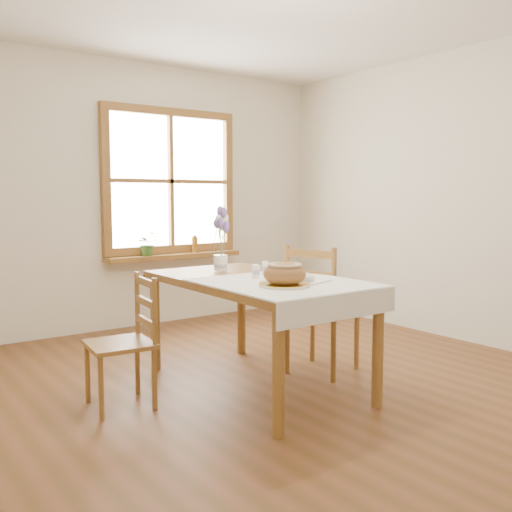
{
  "coord_description": "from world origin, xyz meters",
  "views": [
    {
      "loc": [
        -2.23,
        -2.77,
        1.3
      ],
      "look_at": [
        0.0,
        0.3,
        0.9
      ],
      "focal_mm": 40.0,
      "sensor_mm": 36.0,
      "label": 1
    }
  ],
  "objects_px": {
    "bread_plate": "(284,285)",
    "flower_vase": "(221,264)",
    "dining_table": "(256,291)",
    "chair_left": "(120,342)",
    "chair_right": "(323,308)"
  },
  "relations": [
    {
      "from": "bread_plate",
      "to": "flower_vase",
      "type": "bearing_deg",
      "value": 83.89
    },
    {
      "from": "dining_table",
      "to": "flower_vase",
      "type": "height_order",
      "value": "flower_vase"
    },
    {
      "from": "dining_table",
      "to": "flower_vase",
      "type": "xyz_separation_m",
      "value": [
        -0.01,
        0.43,
        0.14
      ]
    },
    {
      "from": "chair_left",
      "to": "chair_right",
      "type": "distance_m",
      "value": 1.52
    },
    {
      "from": "chair_right",
      "to": "bread_plate",
      "type": "xyz_separation_m",
      "value": [
        -0.7,
        -0.42,
        0.29
      ]
    },
    {
      "from": "chair_left",
      "to": "bread_plate",
      "type": "xyz_separation_m",
      "value": [
        0.8,
        -0.63,
        0.36
      ]
    },
    {
      "from": "chair_right",
      "to": "bread_plate",
      "type": "relative_size",
      "value": 3.14
    },
    {
      "from": "chair_right",
      "to": "bread_plate",
      "type": "distance_m",
      "value": 0.87
    },
    {
      "from": "bread_plate",
      "to": "flower_vase",
      "type": "distance_m",
      "value": 0.86
    },
    {
      "from": "bread_plate",
      "to": "flower_vase",
      "type": "xyz_separation_m",
      "value": [
        0.09,
        0.86,
        0.04
      ]
    },
    {
      "from": "bread_plate",
      "to": "chair_right",
      "type": "bearing_deg",
      "value": 30.9
    },
    {
      "from": "dining_table",
      "to": "flower_vase",
      "type": "relative_size",
      "value": 14.19
    },
    {
      "from": "chair_left",
      "to": "bread_plate",
      "type": "bearing_deg",
      "value": 57.91
    },
    {
      "from": "dining_table",
      "to": "flower_vase",
      "type": "bearing_deg",
      "value": 91.19
    },
    {
      "from": "chair_left",
      "to": "bread_plate",
      "type": "distance_m",
      "value": 1.08
    }
  ]
}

